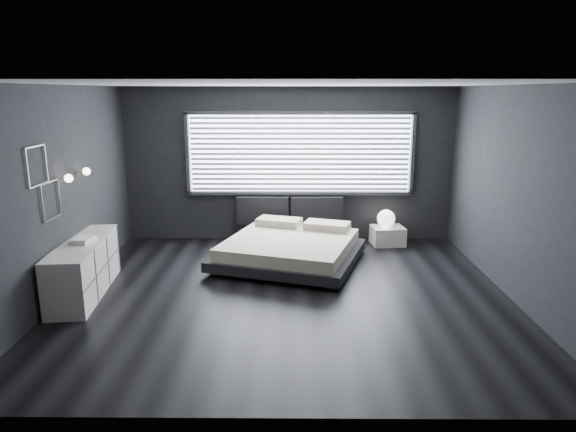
{
  "coord_description": "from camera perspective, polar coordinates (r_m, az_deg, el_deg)",
  "views": [
    {
      "loc": [
        0.06,
        -6.59,
        2.71
      ],
      "look_at": [
        0.0,
        0.85,
        0.9
      ],
      "focal_mm": 32.0,
      "sensor_mm": 36.0,
      "label": 1
    }
  ],
  "objects": [
    {
      "name": "book_stack",
      "position": [
        7.43,
        -21.81,
        -2.48
      ],
      "size": [
        0.3,
        0.36,
        0.07
      ],
      "color": "white",
      "rests_on": "dresser"
    },
    {
      "name": "headboard",
      "position": [
        9.47,
        0.2,
        0.63
      ],
      "size": [
        1.96,
        0.16,
        0.52
      ],
      "color": "black",
      "rests_on": "ground"
    },
    {
      "name": "sconce_near",
      "position": [
        7.35,
        -23.21,
        3.87
      ],
      "size": [
        0.18,
        0.11,
        0.11
      ],
      "color": "silver",
      "rests_on": "ground"
    },
    {
      "name": "room",
      "position": [
        6.72,
        -0.06,
        2.43
      ],
      "size": [
        6.04,
        6.0,
        2.8
      ],
      "color": "black",
      "rests_on": "ground"
    },
    {
      "name": "wall_art_upper",
      "position": [
        6.81,
        -26.1,
        5.03
      ],
      "size": [
        0.01,
        0.48,
        0.48
      ],
      "color": "#47474C",
      "rests_on": "ground"
    },
    {
      "name": "sconce_far",
      "position": [
        7.89,
        -21.51,
        4.64
      ],
      "size": [
        0.18,
        0.11,
        0.11
      ],
      "color": "silver",
      "rests_on": "ground"
    },
    {
      "name": "orb_lamp",
      "position": [
        9.37,
        10.84,
        -0.28
      ],
      "size": [
        0.32,
        0.32,
        0.32
      ],
      "primitive_type": "sphere",
      "color": "white",
      "rests_on": "nightstand"
    },
    {
      "name": "bed",
      "position": [
        8.28,
        0.24,
        -3.58
      ],
      "size": [
        2.62,
        2.56,
        0.55
      ],
      "color": "black",
      "rests_on": "ground"
    },
    {
      "name": "dresser",
      "position": [
        7.56,
        -21.7,
        -5.37
      ],
      "size": [
        0.69,
        1.89,
        0.74
      ],
      "color": "silver",
      "rests_on": "ground"
    },
    {
      "name": "window",
      "position": [
        9.35,
        1.33,
        6.92
      ],
      "size": [
        4.14,
        0.09,
        1.52
      ],
      "color": "white",
      "rests_on": "ground"
    },
    {
      "name": "wall_art_lower",
      "position": [
        7.11,
        -24.83,
        1.61
      ],
      "size": [
        0.01,
        0.48,
        0.48
      ],
      "color": "#47474C",
      "rests_on": "ground"
    },
    {
      "name": "nightstand",
      "position": [
        9.48,
        11.0,
        -2.15
      ],
      "size": [
        0.61,
        0.53,
        0.33
      ],
      "primitive_type": "cube",
      "rotation": [
        0.0,
        0.0,
        0.11
      ],
      "color": "silver",
      "rests_on": "ground"
    }
  ]
}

